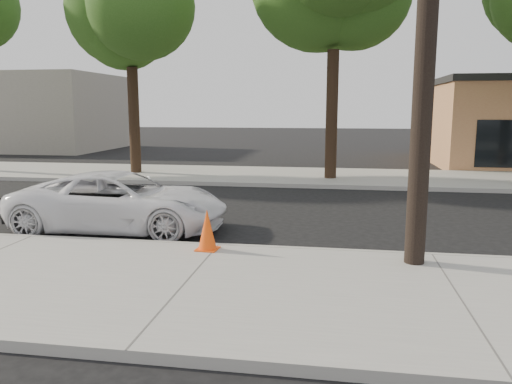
% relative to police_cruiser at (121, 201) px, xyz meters
% --- Properties ---
extents(ground, '(120.00, 120.00, 0.00)m').
position_rel_police_cruiser_xyz_m(ground, '(2.61, 0.77, -0.67)').
color(ground, black).
rests_on(ground, ground).
extents(near_sidewalk, '(90.00, 4.40, 0.15)m').
position_rel_police_cruiser_xyz_m(near_sidewalk, '(2.61, -3.53, -0.60)').
color(near_sidewalk, gray).
rests_on(near_sidewalk, ground).
extents(far_sidewalk, '(90.00, 5.00, 0.15)m').
position_rel_police_cruiser_xyz_m(far_sidewalk, '(2.61, 9.27, -0.60)').
color(far_sidewalk, gray).
rests_on(far_sidewalk, ground).
extents(curb_near, '(90.00, 0.12, 0.16)m').
position_rel_police_cruiser_xyz_m(curb_near, '(2.61, -1.33, -0.60)').
color(curb_near, '#9E9B93').
rests_on(curb_near, ground).
extents(building_far, '(14.00, 8.00, 5.00)m').
position_rel_police_cruiser_xyz_m(building_far, '(-17.39, 20.77, 1.83)').
color(building_far, gray).
rests_on(building_far, ground).
extents(tree_b, '(4.34, 4.20, 8.45)m').
position_rel_police_cruiser_xyz_m(tree_b, '(-3.20, 8.83, 5.48)').
color(tree_b, black).
rests_on(tree_b, far_sidewalk).
extents(police_cruiser, '(4.92, 2.37, 1.35)m').
position_rel_police_cruiser_xyz_m(police_cruiser, '(0.00, 0.00, 0.00)').
color(police_cruiser, white).
rests_on(police_cruiser, ground).
extents(traffic_cone, '(0.43, 0.43, 0.77)m').
position_rel_police_cruiser_xyz_m(traffic_cone, '(2.49, -1.73, -0.15)').
color(traffic_cone, '#FF4E0D').
rests_on(traffic_cone, near_sidewalk).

